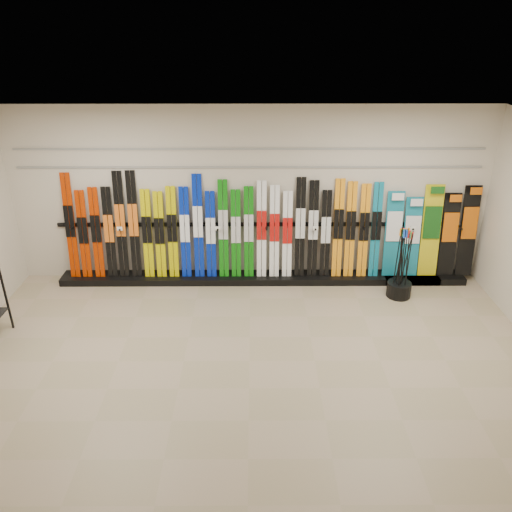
{
  "coord_description": "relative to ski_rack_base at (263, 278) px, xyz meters",
  "views": [
    {
      "loc": [
        0.06,
        -5.48,
        4.2
      ],
      "look_at": [
        0.1,
        1.0,
        1.1
      ],
      "focal_mm": 35.0,
      "sensor_mm": 36.0,
      "label": 1
    }
  ],
  "objects": [
    {
      "name": "floor",
      "position": [
        -0.22,
        -2.28,
        -0.06
      ],
      "size": [
        8.0,
        8.0,
        0.0
      ],
      "primitive_type": "plane",
      "color": "gray",
      "rests_on": "ground"
    },
    {
      "name": "back_wall",
      "position": [
        -0.22,
        0.22,
        1.44
      ],
      "size": [
        8.0,
        0.0,
        8.0
      ],
      "primitive_type": "plane",
      "rotation": [
        1.57,
        0.0,
        0.0
      ],
      "color": "beige",
      "rests_on": "floor"
    },
    {
      "name": "ceiling",
      "position": [
        -0.22,
        -2.28,
        2.94
      ],
      "size": [
        8.0,
        8.0,
        0.0
      ],
      "primitive_type": "plane",
      "rotation": [
        3.14,
        0.0,
        0.0
      ],
      "color": "silver",
      "rests_on": "back_wall"
    },
    {
      "name": "ski_rack_base",
      "position": [
        0.0,
        0.0,
        0.0
      ],
      "size": [
        8.0,
        0.4,
        0.12
      ],
      "primitive_type": "cube",
      "color": "black",
      "rests_on": "floor"
    },
    {
      "name": "skis",
      "position": [
        -0.68,
        0.07,
        0.87
      ],
      "size": [
        5.36,
        0.28,
        1.83
      ],
      "color": "#A82700",
      "rests_on": "ski_rack_base"
    },
    {
      "name": "snowboards",
      "position": [
        2.87,
        0.08,
        0.81
      ],
      "size": [
        1.57,
        0.24,
        1.59
      ],
      "color": "#14728C",
      "rests_on": "ski_rack_base"
    },
    {
      "name": "pole_bin",
      "position": [
        2.25,
        -0.54,
        0.07
      ],
      "size": [
        0.4,
        0.4,
        0.25
      ],
      "primitive_type": "cylinder",
      "color": "black",
      "rests_on": "floor"
    },
    {
      "name": "ski_poles",
      "position": [
        2.24,
        -0.55,
        0.55
      ],
      "size": [
        0.22,
        0.29,
        1.18
      ],
      "color": "black",
      "rests_on": "pole_bin"
    },
    {
      "name": "slatwall_rail_0",
      "position": [
        -0.22,
        0.2,
        1.94
      ],
      "size": [
        7.6,
        0.02,
        0.03
      ],
      "primitive_type": "cube",
      "color": "gray",
      "rests_on": "back_wall"
    },
    {
      "name": "slatwall_rail_1",
      "position": [
        -0.22,
        0.2,
        2.24
      ],
      "size": [
        7.6,
        0.02,
        0.03
      ],
      "primitive_type": "cube",
      "color": "gray",
      "rests_on": "back_wall"
    }
  ]
}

